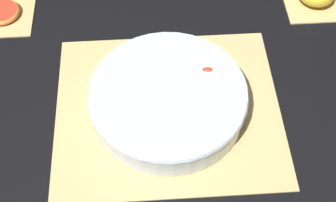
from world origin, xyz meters
TOP-DOWN VIEW (x-y plane):
  - ground_plane at (0.00, 0.00)m, footprint 6.00×6.00m
  - bamboo_mat_center at (0.00, 0.00)m, footprint 0.44×0.38m
  - coaster_mat_far_left at (-0.36, 0.28)m, footprint 0.14×0.14m
  - coaster_mat_far_right at (0.36, 0.28)m, footprint 0.14×0.14m
  - fruit_salad_bowl at (-0.00, -0.00)m, footprint 0.30×0.30m
  - grapefruit_slice at (-0.36, 0.28)m, footprint 0.08×0.08m

SIDE VIEW (x-z plane):
  - ground_plane at x=0.00m, z-range 0.00..0.00m
  - coaster_mat_far_left at x=-0.36m, z-range 0.00..0.01m
  - coaster_mat_far_right at x=0.36m, z-range 0.00..0.01m
  - bamboo_mat_center at x=0.00m, z-range 0.00..0.01m
  - grapefruit_slice at x=-0.36m, z-range 0.01..0.02m
  - fruit_salad_bowl at x=0.00m, z-range 0.01..0.07m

